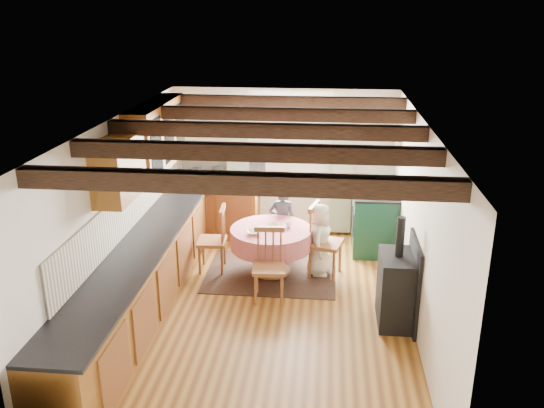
# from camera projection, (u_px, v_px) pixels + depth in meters

# --- Properties ---
(floor) EXTENTS (3.60, 5.50, 0.00)m
(floor) POSITION_uv_depth(u_px,v_px,m) (266.00, 311.00, 7.18)
(floor) COLOR #A36D28
(floor) RESTS_ON ground
(ceiling) EXTENTS (3.60, 5.50, 0.00)m
(ceiling) POSITION_uv_depth(u_px,v_px,m) (265.00, 123.00, 6.38)
(ceiling) COLOR white
(ceiling) RESTS_ON ground
(wall_back) EXTENTS (3.60, 0.00, 2.40)m
(wall_back) POSITION_uv_depth(u_px,v_px,m) (284.00, 162.00, 9.36)
(wall_back) COLOR silver
(wall_back) RESTS_ON ground
(wall_front) EXTENTS (3.60, 0.00, 2.40)m
(wall_front) POSITION_uv_depth(u_px,v_px,m) (224.00, 357.00, 4.20)
(wall_front) COLOR silver
(wall_front) RESTS_ON ground
(wall_left) EXTENTS (0.00, 5.50, 2.40)m
(wall_left) POSITION_uv_depth(u_px,v_px,m) (119.00, 217.00, 6.95)
(wall_left) COLOR silver
(wall_left) RESTS_ON ground
(wall_right) EXTENTS (0.00, 5.50, 2.40)m
(wall_right) POSITION_uv_depth(u_px,v_px,m) (419.00, 228.00, 6.61)
(wall_right) COLOR silver
(wall_right) RESTS_ON ground
(beam_a) EXTENTS (3.60, 0.16, 0.16)m
(beam_a) POSITION_uv_depth(u_px,v_px,m) (237.00, 183.00, 4.54)
(beam_a) COLOR #3B2416
(beam_a) RESTS_ON ceiling
(beam_b) EXTENTS (3.60, 0.16, 0.16)m
(beam_b) POSITION_uv_depth(u_px,v_px,m) (253.00, 152.00, 5.48)
(beam_b) COLOR #3B2416
(beam_b) RESTS_ON ceiling
(beam_c) EXTENTS (3.60, 0.16, 0.16)m
(beam_c) POSITION_uv_depth(u_px,v_px,m) (265.00, 130.00, 6.41)
(beam_c) COLOR #3B2416
(beam_c) RESTS_ON ceiling
(beam_d) EXTENTS (3.60, 0.16, 0.16)m
(beam_d) POSITION_uv_depth(u_px,v_px,m) (274.00, 114.00, 7.35)
(beam_d) COLOR #3B2416
(beam_d) RESTS_ON ceiling
(beam_e) EXTENTS (3.60, 0.16, 0.16)m
(beam_e) POSITION_uv_depth(u_px,v_px,m) (280.00, 102.00, 8.29)
(beam_e) COLOR #3B2416
(beam_e) RESTS_ON ceiling
(splash_left) EXTENTS (0.02, 4.50, 0.55)m
(splash_left) POSITION_uv_depth(u_px,v_px,m) (129.00, 209.00, 7.23)
(splash_left) COLOR beige
(splash_left) RESTS_ON wall_left
(splash_back) EXTENTS (1.40, 0.02, 0.55)m
(splash_back) POSITION_uv_depth(u_px,v_px,m) (224.00, 161.00, 9.44)
(splash_back) COLOR beige
(splash_back) RESTS_ON wall_back
(base_cabinet_left) EXTENTS (0.60, 5.30, 0.88)m
(base_cabinet_left) POSITION_uv_depth(u_px,v_px,m) (147.00, 274.00, 7.18)
(base_cabinet_left) COLOR brown
(base_cabinet_left) RESTS_ON floor
(base_cabinet_back) EXTENTS (1.30, 0.60, 0.88)m
(base_cabinet_back) POSITION_uv_depth(u_px,v_px,m) (219.00, 209.00, 9.43)
(base_cabinet_back) COLOR brown
(base_cabinet_back) RESTS_ON floor
(worktop_left) EXTENTS (0.64, 5.30, 0.04)m
(worktop_left) POSITION_uv_depth(u_px,v_px,m) (146.00, 241.00, 7.02)
(worktop_left) COLOR black
(worktop_left) RESTS_ON base_cabinet_left
(worktop_back) EXTENTS (1.30, 0.64, 0.04)m
(worktop_back) POSITION_uv_depth(u_px,v_px,m) (218.00, 183.00, 9.26)
(worktop_back) COLOR black
(worktop_back) RESTS_ON base_cabinet_back
(wall_cabinet_glass) EXTENTS (0.34, 1.80, 0.90)m
(wall_cabinet_glass) POSITION_uv_depth(u_px,v_px,m) (157.00, 135.00, 7.81)
(wall_cabinet_glass) COLOR brown
(wall_cabinet_glass) RESTS_ON wall_left
(wall_cabinet_solid) EXTENTS (0.34, 0.90, 0.70)m
(wall_cabinet_solid) POSITION_uv_depth(u_px,v_px,m) (119.00, 169.00, 6.42)
(wall_cabinet_solid) COLOR brown
(wall_cabinet_solid) RESTS_ON wall_left
(window_frame) EXTENTS (1.34, 0.03, 1.54)m
(window_frame) POSITION_uv_depth(u_px,v_px,m) (290.00, 138.00, 9.21)
(window_frame) COLOR white
(window_frame) RESTS_ON wall_back
(window_pane) EXTENTS (1.20, 0.01, 1.40)m
(window_pane) POSITION_uv_depth(u_px,v_px,m) (290.00, 138.00, 9.21)
(window_pane) COLOR white
(window_pane) RESTS_ON wall_back
(curtain_left) EXTENTS (0.35, 0.10, 2.10)m
(curtain_left) POSITION_uv_depth(u_px,v_px,m) (238.00, 168.00, 9.37)
(curtain_left) COLOR #ACB9A1
(curtain_left) RESTS_ON wall_back
(curtain_right) EXTENTS (0.35, 0.10, 2.10)m
(curtain_right) POSITION_uv_depth(u_px,v_px,m) (342.00, 171.00, 9.21)
(curtain_right) COLOR #ACB9A1
(curtain_right) RESTS_ON wall_back
(curtain_rod) EXTENTS (2.00, 0.03, 0.03)m
(curtain_rod) POSITION_uv_depth(u_px,v_px,m) (290.00, 102.00, 8.93)
(curtain_rod) COLOR black
(curtain_rod) RESTS_ON wall_back
(wall_picture) EXTENTS (0.04, 0.50, 0.60)m
(wall_picture) POSITION_uv_depth(u_px,v_px,m) (398.00, 141.00, 8.61)
(wall_picture) COLOR gold
(wall_picture) RESTS_ON wall_right
(wall_plate) EXTENTS (0.30, 0.02, 0.30)m
(wall_plate) POSITION_uv_depth(u_px,v_px,m) (350.00, 134.00, 9.07)
(wall_plate) COLOR silver
(wall_plate) RESTS_ON wall_back
(rug) EXTENTS (1.83, 1.43, 0.01)m
(rug) POSITION_uv_depth(u_px,v_px,m) (271.00, 273.00, 8.18)
(rug) COLOR black
(rug) RESTS_ON floor
(dining_table) EXTENTS (1.14, 1.14, 0.69)m
(dining_table) POSITION_uv_depth(u_px,v_px,m) (271.00, 251.00, 8.07)
(dining_table) COLOR tan
(dining_table) RESTS_ON floor
(chair_near) EXTENTS (0.44, 0.46, 0.96)m
(chair_near) POSITION_uv_depth(u_px,v_px,m) (269.00, 266.00, 7.31)
(chair_near) COLOR brown
(chair_near) RESTS_ON floor
(chair_left) EXTENTS (0.46, 0.44, 0.97)m
(chair_left) POSITION_uv_depth(u_px,v_px,m) (212.00, 239.00, 8.14)
(chair_left) COLOR brown
(chair_left) RESTS_ON floor
(chair_right) EXTENTS (0.57, 0.55, 1.05)m
(chair_right) POSITION_uv_depth(u_px,v_px,m) (326.00, 241.00, 7.97)
(chair_right) COLOR brown
(chair_right) RESTS_ON floor
(aga_range) EXTENTS (0.68, 1.04, 0.96)m
(aga_range) POSITION_uv_depth(u_px,v_px,m) (374.00, 219.00, 8.89)
(aga_range) COLOR #113B28
(aga_range) RESTS_ON floor
(cast_iron_stove) EXTENTS (0.41, 0.68, 1.36)m
(cast_iron_stove) POSITION_uv_depth(u_px,v_px,m) (398.00, 271.00, 6.72)
(cast_iron_stove) COLOR black
(cast_iron_stove) RESTS_ON floor
(child_far) EXTENTS (0.41, 0.28, 1.11)m
(child_far) POSITION_uv_depth(u_px,v_px,m) (282.00, 222.00, 8.57)
(child_far) COLOR #363743
(child_far) RESTS_ON floor
(child_right) EXTENTS (0.38, 0.54, 1.05)m
(child_right) POSITION_uv_depth(u_px,v_px,m) (319.00, 239.00, 8.01)
(child_right) COLOR beige
(child_right) RESTS_ON floor
(bowl_a) EXTENTS (0.25, 0.25, 0.05)m
(bowl_a) POSITION_uv_depth(u_px,v_px,m) (254.00, 232.00, 7.76)
(bowl_a) COLOR silver
(bowl_a) RESTS_ON dining_table
(bowl_b) EXTENTS (0.25, 0.25, 0.06)m
(bowl_b) POSITION_uv_depth(u_px,v_px,m) (273.00, 226.00, 7.98)
(bowl_b) COLOR silver
(bowl_b) RESTS_ON dining_table
(cup) EXTENTS (0.12, 0.12, 0.08)m
(cup) POSITION_uv_depth(u_px,v_px,m) (289.00, 225.00, 7.99)
(cup) COLOR silver
(cup) RESTS_ON dining_table
(canister_tall) EXTENTS (0.14, 0.14, 0.24)m
(canister_tall) POSITION_uv_depth(u_px,v_px,m) (197.00, 175.00, 9.19)
(canister_tall) COLOR #262628
(canister_tall) RESTS_ON worktop_back
(canister_wide) EXTENTS (0.18, 0.18, 0.20)m
(canister_wide) POSITION_uv_depth(u_px,v_px,m) (218.00, 174.00, 9.33)
(canister_wide) COLOR #262628
(canister_wide) RESTS_ON worktop_back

